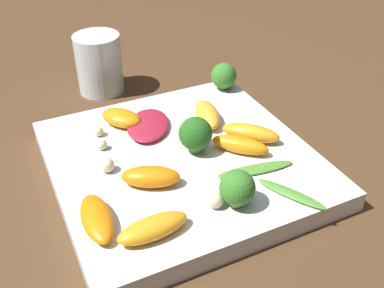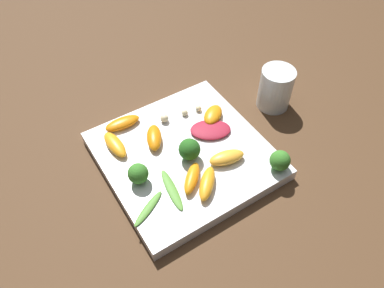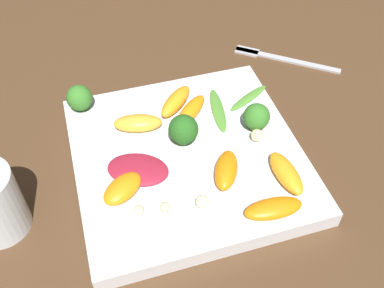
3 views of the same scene
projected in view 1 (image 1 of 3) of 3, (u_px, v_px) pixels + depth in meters
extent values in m
plane|color=#4C331E|center=(182.00, 171.00, 0.55)|extent=(2.40, 2.40, 0.00)
cube|color=white|center=(182.00, 163.00, 0.55)|extent=(0.30, 0.30, 0.03)
cylinder|color=white|center=(99.00, 64.00, 0.70)|extent=(0.07, 0.07, 0.09)
ellipsoid|color=maroon|center=(148.00, 125.00, 0.58)|extent=(0.08, 0.10, 0.01)
ellipsoid|color=orange|center=(121.00, 118.00, 0.59)|extent=(0.06, 0.07, 0.02)
ellipsoid|color=orange|center=(251.00, 133.00, 0.56)|extent=(0.07, 0.07, 0.02)
ellipsoid|color=orange|center=(240.00, 145.00, 0.54)|extent=(0.06, 0.07, 0.02)
ellipsoid|color=#FCAD33|center=(207.00, 114.00, 0.59)|extent=(0.04, 0.07, 0.02)
ellipsoid|color=orange|center=(153.00, 228.00, 0.43)|extent=(0.07, 0.03, 0.02)
ellipsoid|color=orange|center=(97.00, 218.00, 0.44)|extent=(0.03, 0.07, 0.02)
ellipsoid|color=orange|center=(151.00, 177.00, 0.49)|extent=(0.07, 0.05, 0.02)
cylinder|color=#7A9E51|center=(194.00, 144.00, 0.54)|extent=(0.01, 0.01, 0.01)
sphere|color=#26601E|center=(194.00, 132.00, 0.53)|extent=(0.04, 0.04, 0.04)
cylinder|color=#84AD5B|center=(236.00, 200.00, 0.46)|extent=(0.01, 0.01, 0.01)
sphere|color=#387A28|center=(237.00, 188.00, 0.45)|extent=(0.04, 0.04, 0.04)
cylinder|color=#7A9E51|center=(223.00, 85.00, 0.67)|extent=(0.01, 0.01, 0.01)
sphere|color=#387A28|center=(224.00, 76.00, 0.66)|extent=(0.04, 0.04, 0.04)
ellipsoid|color=#518E33|center=(256.00, 169.00, 0.51)|extent=(0.09, 0.03, 0.00)
ellipsoid|color=#518E33|center=(291.00, 194.00, 0.48)|extent=(0.05, 0.08, 0.01)
sphere|color=beige|center=(99.00, 131.00, 0.57)|extent=(0.01, 0.01, 0.01)
sphere|color=beige|center=(107.00, 165.00, 0.51)|extent=(0.02, 0.02, 0.02)
sphere|color=beige|center=(102.00, 145.00, 0.54)|extent=(0.01, 0.01, 0.01)
sphere|color=beige|center=(215.00, 200.00, 0.46)|extent=(0.02, 0.02, 0.02)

